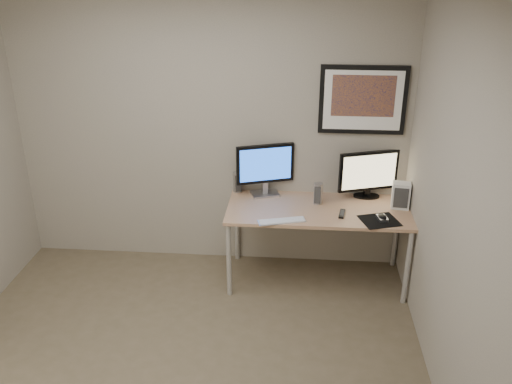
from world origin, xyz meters
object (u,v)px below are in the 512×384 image
Objects in this scene: monitor_tv at (368,173)px; keyboard at (282,221)px; desk at (318,215)px; fan_unit at (401,195)px; framed_art at (363,100)px; speaker_left at (237,182)px; monitor_large at (265,168)px; speaker_right at (318,193)px.

keyboard is at bearing -162.07° from monitor_tv.
desk is 6.82× the size of fan_unit.
framed_art reaches higher than speaker_left.
keyboard is (-0.31, -0.29, 0.07)m from desk.
monitor_large is at bearing 162.70° from monitor_tv.
speaker_right is (0.48, -0.15, -0.17)m from monitor_large.
desk is at bearing 27.52° from keyboard.
monitor_tv is at bearing 149.95° from fan_unit.
speaker_left is (-1.20, 0.03, -0.14)m from monitor_tv.
framed_art is 0.67m from monitor_tv.
monitor_tv reaches higher than keyboard.
speaker_right is at bearing -177.24° from monitor_tv.
speaker_left is 0.78m from speaker_right.
keyboard is (0.18, -0.54, -0.26)m from monitor_large.
speaker_left is 1.48m from fan_unit.
speaker_left is 0.99× the size of speaker_right.
monitor_large is 0.54m from speaker_right.
monitor_tv is (0.10, -0.06, -0.66)m from framed_art.
monitor_large is at bearing 92.96° from keyboard.
speaker_right is at bearing 36.19° from keyboard.
speaker_right reaches higher than speaker_left.
monitor_tv is at bearing 21.35° from keyboard.
desk is at bearing -46.15° from monitor_large.
keyboard is at bearing -153.60° from fan_unit.
framed_art is 3.89× the size of speaker_left.
monitor_large is (-0.49, 0.25, 0.34)m from desk.
monitor_large is at bearing 178.54° from fan_unit.
keyboard is (-0.66, -0.62, -0.88)m from framed_art.
monitor_large is 1.29× the size of keyboard.
speaker_right is (-0.00, 0.10, 0.16)m from desk.
speaker_right is at bearing -39.67° from speaker_left.
speaker_right is 0.50m from keyboard.
fan_unit reaches higher than speaker_right.
framed_art reaches higher than desk.
fan_unit reaches higher than speaker_left.
monitor_large is at bearing -34.89° from speaker_left.
monitor_large reaches higher than keyboard.
monitor_large is 2.65× the size of speaker_right.
speaker_left is at bearing 178.22° from fan_unit.
keyboard is at bearing -77.64° from speaker_left.
framed_art is 1.27m from keyboard.
desk is at bearing -79.34° from speaker_right.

